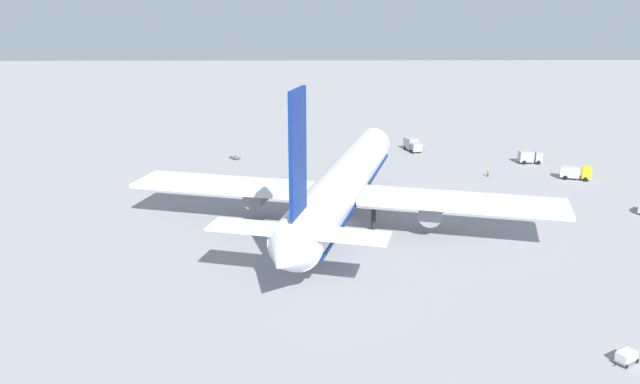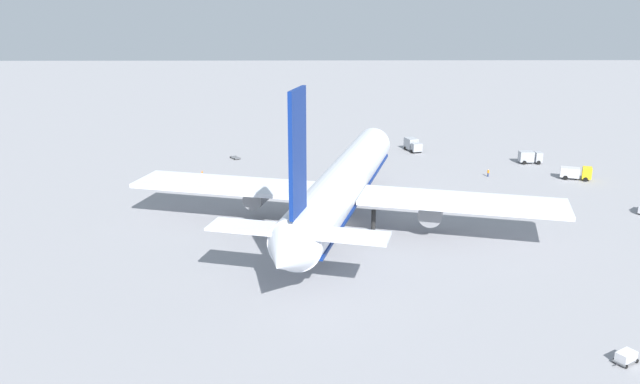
# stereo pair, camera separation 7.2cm
# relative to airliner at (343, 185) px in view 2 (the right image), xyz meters

# --- Properties ---
(ground_plane) EXTENTS (600.00, 600.00, 0.00)m
(ground_plane) POSITION_rel_airliner_xyz_m (1.21, -0.27, -6.94)
(ground_plane) COLOR gray
(airliner) EXTENTS (69.47, 68.91, 25.63)m
(airliner) POSITION_rel_airliner_xyz_m (0.00, 0.00, 0.00)
(airliner) COLOR silver
(airliner) RESTS_ON ground
(service_truck_0) EXTENTS (2.66, 5.02, 2.77)m
(service_truck_0) POSITION_rel_airliner_xyz_m (40.98, -44.29, -5.40)
(service_truck_0) COLOR #999EA5
(service_truck_0) RESTS_ON ground
(service_truck_1) EXTENTS (4.14, 6.39, 2.74)m
(service_truck_1) POSITION_rel_airliner_xyz_m (27.41, -49.31, -5.49)
(service_truck_1) COLOR yellow
(service_truck_1) RESTS_ON ground
(service_truck_2) EXTENTS (6.08, 3.97, 3.06)m
(service_truck_2) POSITION_rel_airliner_xyz_m (53.48, -19.63, -5.31)
(service_truck_2) COLOR #999EA5
(service_truck_2) RESTS_ON ground
(baggage_cart_0) EXTENTS (2.49, 2.96, 1.22)m
(baggage_cart_0) POSITION_rel_airliner_xyz_m (-41.14, -26.85, -6.27)
(baggage_cart_0) COLOR #595B60
(baggage_cart_0) RESTS_ON ground
(baggage_cart_1) EXTENTS (3.36, 2.74, 0.40)m
(baggage_cart_1) POSITION_rel_airliner_xyz_m (46.19, 22.85, -6.68)
(baggage_cart_1) COLOR #595B60
(baggage_cart_1) RESTS_ON ground
(ground_worker_0) EXTENTS (0.55, 0.55, 1.67)m
(ground_worker_0) POSITION_rel_airliner_xyz_m (41.62, -10.55, -6.09)
(ground_worker_0) COLOR black
(ground_worker_0) RESTS_ON ground
(ground_worker_3) EXTENTS (0.55, 0.55, 1.61)m
(ground_worker_3) POSITION_rel_airliner_xyz_m (29.77, -31.87, -6.13)
(ground_worker_3) COLOR navy
(ground_worker_3) RESTS_ON ground
(traffic_cone_1) EXTENTS (0.36, 0.36, 0.55)m
(traffic_cone_1) POSITION_rel_airliner_xyz_m (33.59, 28.45, -6.67)
(traffic_cone_1) COLOR orange
(traffic_cone_1) RESTS_ON ground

